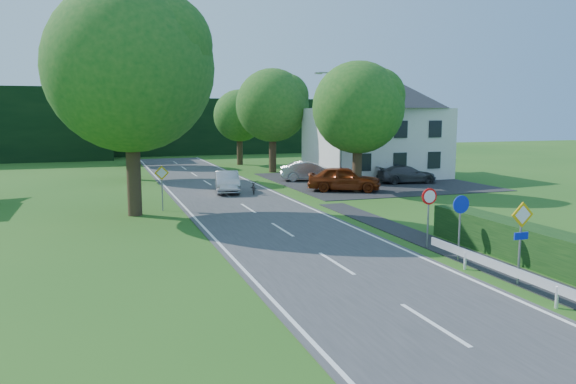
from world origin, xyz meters
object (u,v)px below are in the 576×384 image
object	(u,v)px
parasol	(377,169)
streetlight	(339,124)
motorcycle	(254,187)
parked_car_silver_a	(310,171)
parked_car_red	(344,179)
parked_car_silver_b	(388,169)
moving_car	(227,182)
parked_car_grey	(407,174)

from	to	relation	value
parasol	streetlight	bearing A→B (deg)	-147.96
motorcycle	parked_car_silver_a	xyz separation A→B (m)	(5.97, 5.44, 0.30)
motorcycle	parked_car_red	world-z (taller)	parked_car_red
parked_car_red	parked_car_silver_b	bearing A→B (deg)	-23.65
parked_car_silver_b	parasol	bearing A→B (deg)	114.41
moving_car	parked_car_silver_a	distance (m)	8.62
parked_car_red	parked_car_grey	size ratio (longest dim) A/B	1.10
moving_car	parked_car_red	xyz separation A→B (m)	(7.54, -1.94, 0.13)
parked_car_silver_a	parked_car_grey	size ratio (longest dim) A/B	1.02
parked_car_silver_a	parked_car_grey	xyz separation A→B (m)	(6.32, -3.77, -0.10)
parked_car_red	parasol	bearing A→B (deg)	-22.58
streetlight	parasol	world-z (taller)	streetlight
parked_car_silver_a	parked_car_grey	bearing A→B (deg)	-107.40
streetlight	parked_car_silver_a	bearing A→B (deg)	93.53
parked_car_grey	parked_car_silver_b	distance (m)	2.94
motorcycle	parasol	size ratio (longest dim) A/B	0.85
parked_car_grey	parked_car_silver_b	size ratio (longest dim) A/B	0.84
streetlight	motorcycle	size ratio (longest dim) A/B	4.72
parked_car_silver_a	moving_car	bearing A→B (deg)	133.36
parked_car_silver_b	parasol	distance (m)	1.99
moving_car	motorcycle	world-z (taller)	moving_car
parked_car_grey	parasol	world-z (taller)	parasol
streetlight	parked_car_silver_a	xyz separation A→B (m)	(-0.30, 4.82, -3.68)
moving_car	parked_car_silver_b	size ratio (longest dim) A/B	0.80
parked_car_red	parked_car_silver_b	xyz separation A→B (m)	(6.26, 5.42, -0.09)
motorcycle	parked_car_grey	size ratio (longest dim) A/B	0.38
parked_car_silver_a	parasol	distance (m)	5.18
moving_car	parasol	xyz separation A→B (m)	(12.23, 2.27, 0.20)
parked_car_grey	parked_car_silver_b	bearing A→B (deg)	7.80
parked_car_grey	parked_car_silver_b	xyz separation A→B (m)	(0.02, 2.94, 0.09)
parked_car_red	parked_car_silver_a	bearing A→B (deg)	26.20
moving_car	parked_car_grey	xyz separation A→B (m)	(13.78, 0.54, -0.05)
parked_car_grey	moving_car	bearing A→B (deg)	100.39
streetlight	parked_car_silver_b	xyz separation A→B (m)	(6.04, 4.00, -3.69)
parked_car_silver_a	parked_car_grey	world-z (taller)	parked_car_silver_a
moving_car	parasol	distance (m)	12.44
parked_car_red	parasol	world-z (taller)	parasol
motorcycle	parasol	xyz separation A→B (m)	(10.73, 3.41, 0.45)
parked_car_silver_a	parked_car_silver_b	bearing A→B (deg)	-84.00
streetlight	parked_car_red	size ratio (longest dim) A/B	1.65
parasol	moving_car	bearing A→B (deg)	-169.47
streetlight	parked_car_red	distance (m)	3.87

